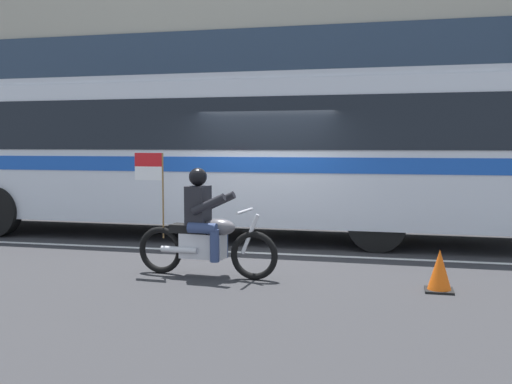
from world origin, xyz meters
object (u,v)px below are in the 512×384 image
Objects in this scene: traffic_cone at (440,272)px; motorcycle_with_rider at (204,230)px; transit_bus at (202,145)px; fire_hydrant at (407,202)px.

motorcycle_with_rider is at bearing 177.18° from traffic_cone.
transit_bus is 6.03× the size of motorcycle_with_rider.
transit_bus is at bearing 108.83° from motorcycle_with_rider.
transit_bus is at bearing 138.98° from traffic_cone.
motorcycle_with_rider is at bearing -71.17° from transit_bus.
traffic_cone is (4.53, -3.94, -1.63)m from transit_bus.
motorcycle_with_rider is 3.99× the size of traffic_cone.
transit_bus is 6.22m from traffic_cone.
fire_hydrant is at bearing 66.65° from motorcycle_with_rider.
motorcycle_with_rider is (1.29, -3.78, -1.22)m from transit_bus.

